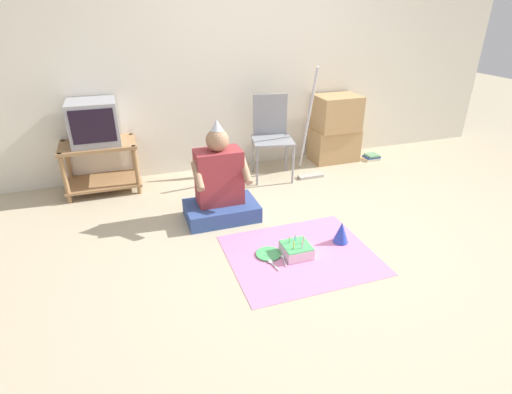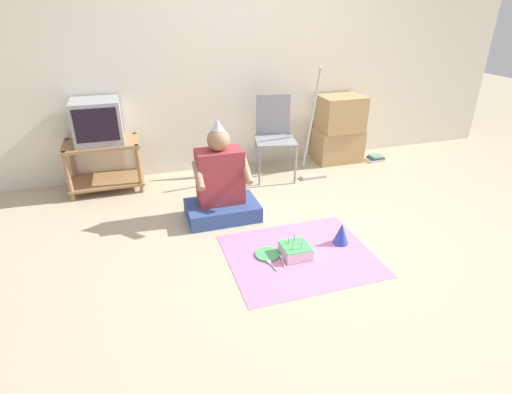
{
  "view_description": "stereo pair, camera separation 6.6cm",
  "coord_description": "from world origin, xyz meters",
  "px_view_note": "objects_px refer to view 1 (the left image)",
  "views": [
    {
      "loc": [
        -1.37,
        -2.31,
        1.73
      ],
      "look_at": [
        -0.45,
        0.36,
        0.35
      ],
      "focal_mm": 28.0,
      "sensor_mm": 36.0,
      "label": 1
    },
    {
      "loc": [
        -1.31,
        -2.33,
        1.73
      ],
      "look_at": [
        -0.45,
        0.36,
        0.35
      ],
      "focal_mm": 28.0,
      "sensor_mm": 36.0,
      "label": 2
    }
  ],
  "objects_px": {
    "folding_chair": "(271,131)",
    "paper_plate": "(269,254)",
    "party_hat_blue": "(341,232)",
    "person_seated": "(220,187)",
    "book_pile": "(371,157)",
    "dust_mop": "(309,146)",
    "birthday_cake": "(296,250)",
    "tv": "(94,122)",
    "cardboard_box_stack": "(335,129)"
  },
  "relations": [
    {
      "from": "tv",
      "to": "folding_chair",
      "type": "xyz_separation_m",
      "value": [
        1.75,
        -0.18,
        -0.21
      ]
    },
    {
      "from": "book_pile",
      "to": "paper_plate",
      "type": "xyz_separation_m",
      "value": [
        -1.91,
        -1.51,
        -0.02
      ]
    },
    {
      "from": "tv",
      "to": "cardboard_box_stack",
      "type": "relative_size",
      "value": 0.57
    },
    {
      "from": "dust_mop",
      "to": "book_pile",
      "type": "relative_size",
      "value": 6.14
    },
    {
      "from": "party_hat_blue",
      "to": "book_pile",
      "type": "bearing_deg",
      "value": 49.59
    },
    {
      "from": "birthday_cake",
      "to": "paper_plate",
      "type": "distance_m",
      "value": 0.21
    },
    {
      "from": "person_seated",
      "to": "paper_plate",
      "type": "bearing_deg",
      "value": -75.19
    },
    {
      "from": "folding_chair",
      "to": "cardboard_box_stack",
      "type": "relative_size",
      "value": 1.11
    },
    {
      "from": "paper_plate",
      "to": "cardboard_box_stack",
      "type": "bearing_deg",
      "value": 48.63
    },
    {
      "from": "birthday_cake",
      "to": "party_hat_blue",
      "type": "relative_size",
      "value": 1.2
    },
    {
      "from": "folding_chair",
      "to": "person_seated",
      "type": "bearing_deg",
      "value": -134.98
    },
    {
      "from": "person_seated",
      "to": "party_hat_blue",
      "type": "bearing_deg",
      "value": -42.29
    },
    {
      "from": "folding_chair",
      "to": "book_pile",
      "type": "xyz_separation_m",
      "value": [
        1.33,
        0.03,
        -0.46
      ]
    },
    {
      "from": "tv",
      "to": "paper_plate",
      "type": "height_order",
      "value": "tv"
    },
    {
      "from": "cardboard_box_stack",
      "to": "tv",
      "type": "bearing_deg",
      "value": -179.97
    },
    {
      "from": "cardboard_box_stack",
      "to": "dust_mop",
      "type": "distance_m",
      "value": 0.59
    },
    {
      "from": "tv",
      "to": "party_hat_blue",
      "type": "height_order",
      "value": "tv"
    },
    {
      "from": "cardboard_box_stack",
      "to": "dust_mop",
      "type": "relative_size",
      "value": 0.66
    },
    {
      "from": "cardboard_box_stack",
      "to": "person_seated",
      "type": "xyz_separation_m",
      "value": [
        -1.65,
        -0.95,
        -0.1
      ]
    },
    {
      "from": "paper_plate",
      "to": "birthday_cake",
      "type": "bearing_deg",
      "value": -20.21
    },
    {
      "from": "tv",
      "to": "cardboard_box_stack",
      "type": "distance_m",
      "value": 2.64
    },
    {
      "from": "dust_mop",
      "to": "person_seated",
      "type": "height_order",
      "value": "dust_mop"
    },
    {
      "from": "paper_plate",
      "to": "book_pile",
      "type": "bearing_deg",
      "value": 38.36
    },
    {
      "from": "cardboard_box_stack",
      "to": "party_hat_blue",
      "type": "distance_m",
      "value": 1.9
    },
    {
      "from": "book_pile",
      "to": "dust_mop",
      "type": "bearing_deg",
      "value": -169.12
    },
    {
      "from": "book_pile",
      "to": "cardboard_box_stack",
      "type": "bearing_deg",
      "value": 161.95
    },
    {
      "from": "party_hat_blue",
      "to": "birthday_cake",
      "type": "bearing_deg",
      "value": -172.27
    },
    {
      "from": "tv",
      "to": "dust_mop",
      "type": "xyz_separation_m",
      "value": [
        2.13,
        -0.33,
        -0.37
      ]
    },
    {
      "from": "folding_chair",
      "to": "paper_plate",
      "type": "relative_size",
      "value": 4.48
    },
    {
      "from": "tv",
      "to": "birthday_cake",
      "type": "distance_m",
      "value": 2.29
    },
    {
      "from": "paper_plate",
      "to": "party_hat_blue",
      "type": "bearing_deg",
      "value": -1.5
    },
    {
      "from": "person_seated",
      "to": "book_pile",
      "type": "bearing_deg",
      "value": 20.93
    },
    {
      "from": "person_seated",
      "to": "paper_plate",
      "type": "xyz_separation_m",
      "value": [
        0.19,
        -0.71,
        -0.28
      ]
    },
    {
      "from": "birthday_cake",
      "to": "party_hat_blue",
      "type": "height_order",
      "value": "party_hat_blue"
    },
    {
      "from": "birthday_cake",
      "to": "paper_plate",
      "type": "height_order",
      "value": "birthday_cake"
    },
    {
      "from": "tv",
      "to": "paper_plate",
      "type": "bearing_deg",
      "value": -54.9
    },
    {
      "from": "person_seated",
      "to": "birthday_cake",
      "type": "relative_size",
      "value": 4.24
    },
    {
      "from": "cardboard_box_stack",
      "to": "person_seated",
      "type": "bearing_deg",
      "value": -150.06
    },
    {
      "from": "person_seated",
      "to": "cardboard_box_stack",
      "type": "bearing_deg",
      "value": 29.94
    },
    {
      "from": "book_pile",
      "to": "birthday_cake",
      "type": "bearing_deg",
      "value": -137.26
    },
    {
      "from": "folding_chair",
      "to": "tv",
      "type": "bearing_deg",
      "value": 174.25
    },
    {
      "from": "folding_chair",
      "to": "dust_mop",
      "type": "relative_size",
      "value": 0.74
    },
    {
      "from": "person_seated",
      "to": "party_hat_blue",
      "type": "relative_size",
      "value": 5.07
    },
    {
      "from": "tv",
      "to": "folding_chair",
      "type": "distance_m",
      "value": 1.77
    },
    {
      "from": "tv",
      "to": "book_pile",
      "type": "bearing_deg",
      "value": -2.7
    },
    {
      "from": "party_hat_blue",
      "to": "folding_chair",
      "type": "bearing_deg",
      "value": 91.0
    },
    {
      "from": "tv",
      "to": "person_seated",
      "type": "height_order",
      "value": "tv"
    },
    {
      "from": "folding_chair",
      "to": "paper_plate",
      "type": "xyz_separation_m",
      "value": [
        -0.58,
        -1.48,
        -0.48
      ]
    },
    {
      "from": "folding_chair",
      "to": "birthday_cake",
      "type": "relative_size",
      "value": 4.16
    },
    {
      "from": "cardboard_box_stack",
      "to": "paper_plate",
      "type": "relative_size",
      "value": 4.02
    }
  ]
}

